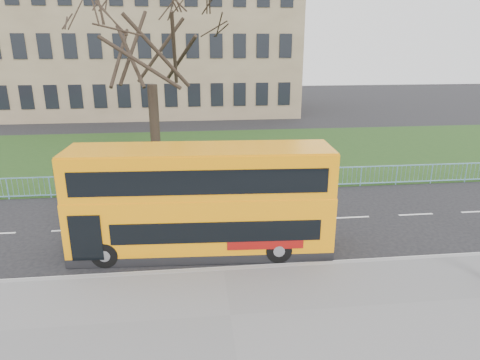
# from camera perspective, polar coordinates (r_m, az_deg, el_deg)

# --- Properties ---
(ground) EXTENTS (120.00, 120.00, 0.00)m
(ground) POSITION_cam_1_polar(r_m,az_deg,el_deg) (16.17, -2.63, -9.39)
(ground) COLOR black
(ground) RESTS_ON ground
(kerb) EXTENTS (80.00, 0.20, 0.14)m
(kerb) POSITION_cam_1_polar(r_m,az_deg,el_deg) (14.78, -2.22, -11.91)
(kerb) COLOR gray
(kerb) RESTS_ON ground
(grass_verge) EXTENTS (80.00, 15.40, 0.08)m
(grass_verge) POSITION_cam_1_polar(r_m,az_deg,el_deg) (29.58, -4.54, 3.50)
(grass_verge) COLOR #1D3C15
(grass_verge) RESTS_ON ground
(guard_railing) EXTENTS (40.00, 0.12, 1.10)m
(guard_railing) POSITION_cam_1_polar(r_m,az_deg,el_deg) (22.05, -3.83, -0.21)
(guard_railing) COLOR #7CBADE
(guard_railing) RESTS_ON ground
(bare_tree) EXTENTS (8.49, 8.49, 12.12)m
(bare_tree) POSITION_cam_1_polar(r_m,az_deg,el_deg) (24.45, -11.79, 14.63)
(bare_tree) COLOR black
(bare_tree) RESTS_ON grass_verge
(civic_building) EXTENTS (30.00, 15.00, 14.00)m
(civic_building) POSITION_cam_1_polar(r_m,az_deg,el_deg) (49.50, -11.74, 17.19)
(civic_building) COLOR #7A694D
(civic_building) RESTS_ON ground
(yellow_bus) EXTENTS (9.39, 2.70, 3.89)m
(yellow_bus) POSITION_cam_1_polar(r_m,az_deg,el_deg) (15.36, -5.20, -2.45)
(yellow_bus) COLOR #FF970A
(yellow_bus) RESTS_ON ground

